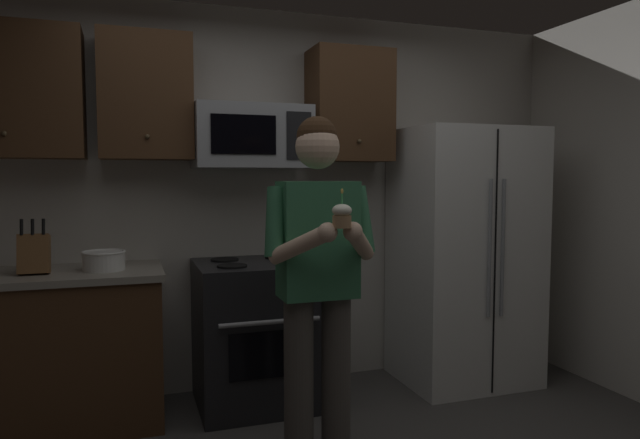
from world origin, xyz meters
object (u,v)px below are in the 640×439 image
Objects in this scene: refrigerator at (464,256)px; cupcake at (342,216)px; oven_range at (257,333)px; microwave at (252,137)px; knife_block at (34,254)px; person at (318,271)px; bowl_large_white at (104,260)px.

refrigerator is 10.35× the size of cupcake.
microwave is at bearing 89.98° from oven_range.
knife_block is (-2.77, 0.01, 0.13)m from refrigerator.
refrigerator is at bearing 31.03° from person.
refrigerator is 7.35× the size of bowl_large_white.
microwave reaches higher than knife_block.
oven_range is 1.03m from person.
oven_range is 1.46m from cupcake.
person reaches higher than knife_block.
microwave is 3.02× the size of bowl_large_white.
refrigerator is at bearing -1.50° from oven_range.
refrigerator is 1.84m from cupcake.
person is (-1.38, -0.83, 0.10)m from refrigerator.
person is at bearing -82.83° from microwave.
bowl_large_white reaches higher than oven_range.
knife_block is at bearing 149.04° from person.
bowl_large_white is (0.36, 0.01, -0.05)m from knife_block.
microwave is 4.26× the size of cupcake.
oven_range is 1.26m from microwave.
person is 0.44m from cupcake.
refrigerator reaches higher than bowl_large_white.
microwave is at bearing 6.66° from knife_block.
person reaches higher than cupcake.
knife_block is at bearing -178.40° from bowl_large_white.
refrigerator is 1.02× the size of person.
microwave is 1.72m from refrigerator.
refrigerator is 2.41m from bowl_large_white.
refrigerator reaches higher than person.
bowl_large_white is 1.41× the size of cupcake.
bowl_large_white is 0.14× the size of person.
microwave is (0.00, 0.12, 1.26)m from oven_range.
refrigerator reaches higher than knife_block.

